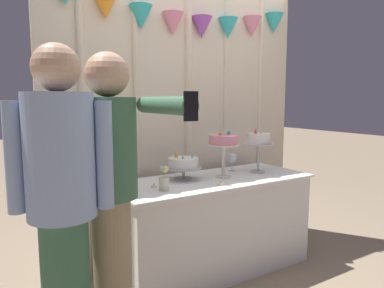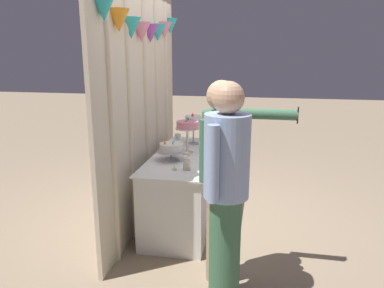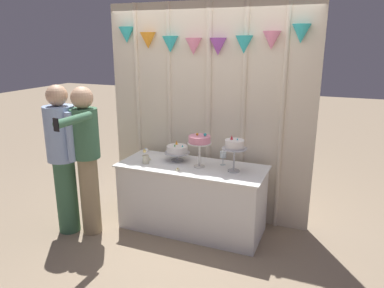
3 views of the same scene
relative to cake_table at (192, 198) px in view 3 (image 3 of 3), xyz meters
The scene contains 12 objects.
ground_plane 0.41m from the cake_table, 90.00° to the right, with size 24.00×24.00×0.00m, color gray.
draped_curtain 1.13m from the cake_table, 90.15° to the left, with size 2.55×0.19×2.59m.
cake_table is the anchor object (origin of this frame).
cake_display_leftmost 0.58m from the cake_table, 156.24° to the left, with size 0.30×0.30×0.23m.
cake_display_center 0.70m from the cake_table, ahead, with size 0.27×0.27×0.39m.
cake_display_rightmost 0.84m from the cake_table, ahead, with size 0.27×0.27×0.40m.
wine_glass 0.62m from the cake_table, 26.10° to the left, with size 0.07×0.07×0.16m.
flower_vase 0.71m from the cake_table, 166.18° to the right, with size 0.07×0.08×0.18m.
tealight_far_left 0.68m from the cake_table, behind, with size 0.05×0.05×0.03m.
tealight_near_left 0.46m from the cake_table, 110.00° to the right, with size 0.05×0.05×0.03m.
guest_man_pink_jacket 1.54m from the cake_table, 156.07° to the right, with size 0.47×0.42×1.70m.
guest_girl_blue_dress 1.29m from the cake_table, 153.67° to the right, with size 0.41×0.80×1.69m.
Camera 3 is at (1.48, -3.49, 2.14)m, focal length 34.00 mm.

